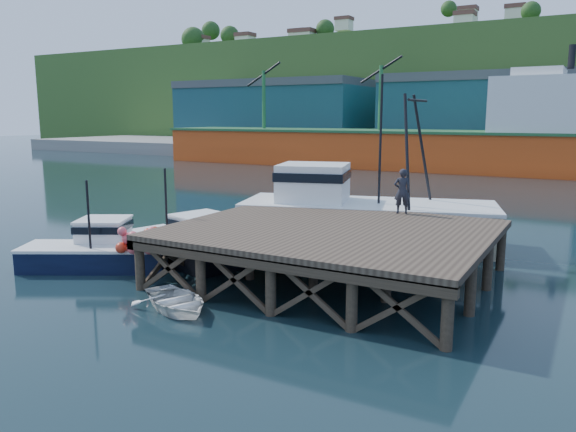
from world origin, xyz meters
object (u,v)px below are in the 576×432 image
Objects in this scene: trawler at (363,210)px; dinghy at (176,301)px; dockworker at (402,191)px; boat_navy at (98,249)px; boat_black at (186,242)px.

dinghy is (-1.73, -12.37, -1.39)m from trawler.
trawler is at bearing -62.34° from dockworker.
boat_navy is 3.23× the size of dockworker.
trawler is 12.56m from dinghy.
boat_navy reaches higher than dinghy.
dockworker is (8.64, 4.58, 2.36)m from boat_black.
dinghy is (4.23, -5.69, -0.43)m from boat_black.
dinghy is at bearing -36.88° from boat_black.
trawler is at bearing 17.23° from dinghy.
boat_black is 2.18× the size of dinghy.
dockworker is at bearing 1.92° from dinghy.
boat_black reaches higher than dockworker.
boat_navy is at bearing -146.22° from trawler.
boat_navy is 0.49× the size of trawler.
dinghy is at bearing 42.46° from dockworker.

